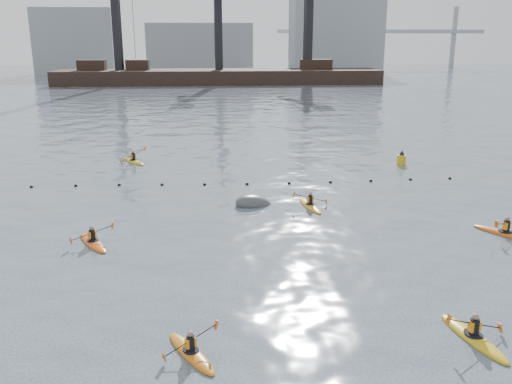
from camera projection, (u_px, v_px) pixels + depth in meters
ground at (258, 371)px, 16.90m from camera, size 400.00×400.00×0.00m
float_line at (226, 184)px, 38.46m from camera, size 33.24×0.73×0.24m
barge_pier at (218, 75)px, 121.82m from camera, size 72.00×19.30×29.50m
skyline at (225, 40)px, 158.60m from camera, size 141.00×28.00×22.00m
kayaker_0 at (191, 352)px, 17.76m from camera, size 2.01×2.93×1.06m
kayaker_1 at (473, 336)px, 18.66m from camera, size 2.34×3.52×1.24m
kayaker_2 at (93, 242)px, 27.31m from camera, size 2.31×3.24×1.08m
kayaker_3 at (310, 205)px, 33.30m from camera, size 2.26×3.40×1.18m
kayaker_4 at (506, 233)px, 28.53m from camera, size 2.68×3.36×1.20m
kayaker_5 at (133, 161)px, 45.24m from camera, size 2.53×3.31×1.33m
mooring_buoy at (254, 205)px, 33.73m from camera, size 2.92×2.12×1.69m
nav_buoy at (401, 160)px, 44.32m from camera, size 0.74×0.74×1.35m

